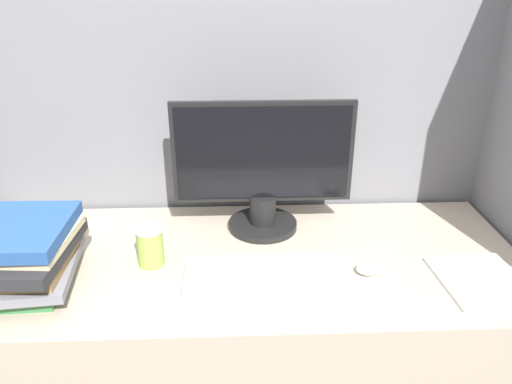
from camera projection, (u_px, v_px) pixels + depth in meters
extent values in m
cube|color=slate|center=(244.00, 172.00, 1.69)|extent=(1.95, 0.04, 1.70)
cube|color=tan|center=(248.00, 358.00, 1.56)|extent=(1.55, 0.65, 0.74)
cylinder|color=black|center=(263.00, 225.00, 1.56)|extent=(0.21, 0.21, 0.02)
cylinder|color=black|center=(263.00, 209.00, 1.54)|extent=(0.08, 0.08, 0.09)
cube|color=black|center=(263.00, 152.00, 1.47)|extent=(0.54, 0.02, 0.31)
cube|color=black|center=(263.00, 154.00, 1.46)|extent=(0.51, 0.01, 0.28)
cube|color=silver|center=(267.00, 273.00, 1.32)|extent=(0.43, 0.15, 0.02)
ellipsoid|color=silver|center=(367.00, 269.00, 1.33)|extent=(0.06, 0.05, 0.02)
cylinder|color=#8CB247|center=(150.00, 247.00, 1.35)|extent=(0.07, 0.07, 0.10)
cylinder|color=white|center=(148.00, 229.00, 1.33)|extent=(0.08, 0.08, 0.01)
cube|color=#38723F|center=(29.00, 279.00, 1.28)|extent=(0.19, 0.24, 0.04)
cube|color=slate|center=(28.00, 268.00, 1.27)|extent=(0.26, 0.32, 0.02)
cube|color=olive|center=(28.00, 261.00, 1.25)|extent=(0.19, 0.24, 0.03)
cube|color=#262628|center=(26.00, 251.00, 1.24)|extent=(0.23, 0.31, 0.03)
cube|color=#C6B78C|center=(23.00, 240.00, 1.23)|extent=(0.24, 0.26, 0.02)
cube|color=#264C8C|center=(22.00, 230.00, 1.22)|extent=(0.22, 0.27, 0.03)
cube|color=white|center=(481.00, 281.00, 1.29)|extent=(0.23, 0.25, 0.01)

